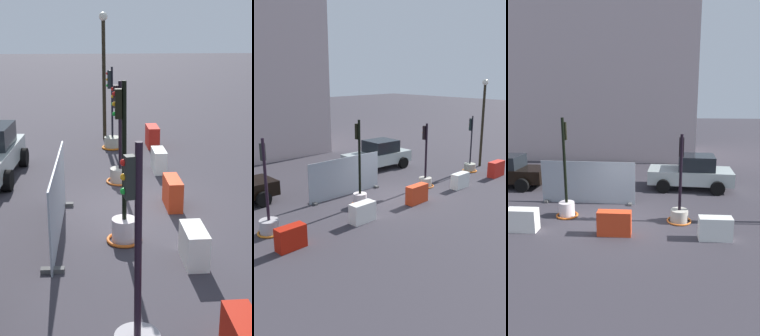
% 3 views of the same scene
% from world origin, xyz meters
% --- Properties ---
extents(ground_plane, '(120.00, 120.00, 0.00)m').
position_xyz_m(ground_plane, '(0.00, 0.00, 0.00)').
color(ground_plane, '#36333A').
extents(traffic_light_1, '(0.86, 0.86, 3.83)m').
position_xyz_m(traffic_light_1, '(-2.17, 0.31, 0.65)').
color(traffic_light_1, silver).
rests_on(traffic_light_1, ground_plane).
extents(traffic_light_2, '(0.92, 0.92, 3.28)m').
position_xyz_m(traffic_light_2, '(2.17, 0.22, 0.55)').
color(traffic_light_2, '#B9B2A5').
rests_on(traffic_light_2, ground_plane).
extents(traffic_light_3, '(0.88, 0.88, 3.30)m').
position_xyz_m(traffic_light_3, '(6.42, 0.35, 0.45)').
color(traffic_light_3, '#B2B39F').
rests_on(traffic_light_3, ground_plane).
extents(construction_barrier_1, '(1.08, 0.51, 0.80)m').
position_xyz_m(construction_barrier_1, '(-3.28, -1.16, 0.40)').
color(construction_barrier_1, white).
rests_on(construction_barrier_1, ground_plane).
extents(construction_barrier_2, '(1.15, 0.44, 0.84)m').
position_xyz_m(construction_barrier_2, '(-0.05, -1.17, 0.42)').
color(construction_barrier_2, red).
rests_on(construction_barrier_2, ground_plane).
extents(construction_barrier_3, '(1.08, 0.47, 0.78)m').
position_xyz_m(construction_barrier_3, '(3.26, -1.18, 0.39)').
color(construction_barrier_3, white).
rests_on(construction_barrier_3, ground_plane).
extents(construction_barrier_4, '(1.16, 0.49, 0.87)m').
position_xyz_m(construction_barrier_4, '(6.56, -1.31, 0.44)').
color(construction_barrier_4, red).
rests_on(construction_barrier_4, ground_plane).
extents(street_lamp_post, '(0.36, 0.36, 5.34)m').
position_xyz_m(street_lamp_post, '(8.00, 0.64, 3.24)').
color(street_lamp_post, black).
rests_on(street_lamp_post, ground_plane).
extents(site_fence_panel, '(4.13, 0.50, 1.86)m').
position_xyz_m(site_fence_panel, '(-1.72, 1.88, 0.89)').
color(site_fence_panel, '#8F9AA5').
rests_on(site_fence_panel, ground_plane).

